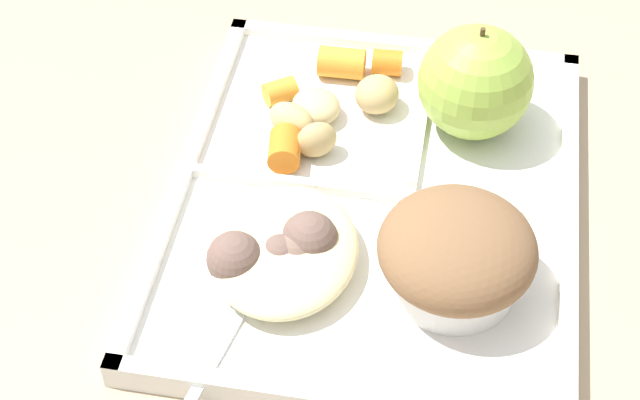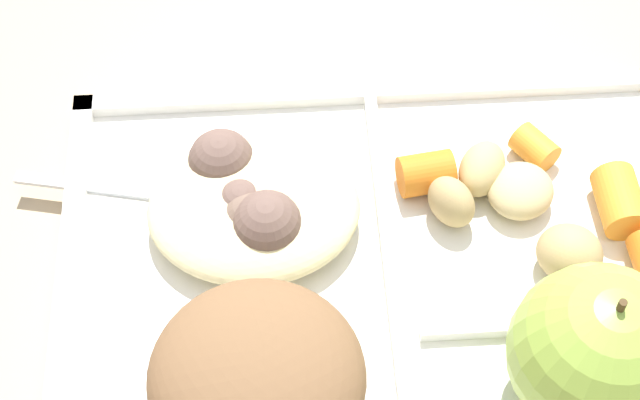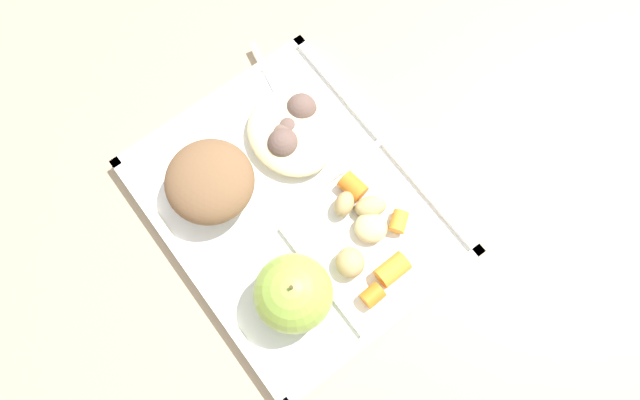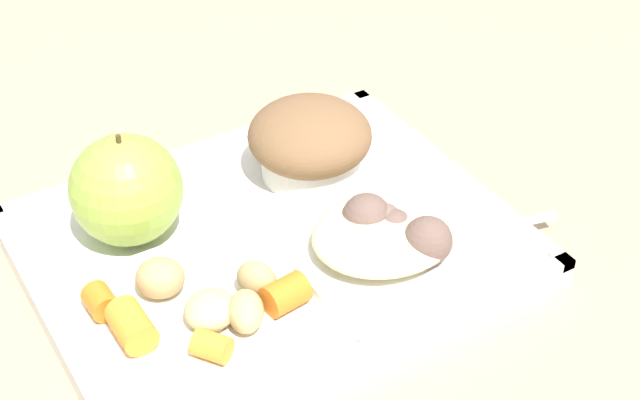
% 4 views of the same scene
% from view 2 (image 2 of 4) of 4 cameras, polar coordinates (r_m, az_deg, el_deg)
% --- Properties ---
extents(ground, '(6.00, 6.00, 0.00)m').
position_cam_2_polar(ground, '(0.53, 3.97, -5.91)').
color(ground, tan).
extents(lunch_tray, '(0.34, 0.28, 0.02)m').
position_cam_2_polar(lunch_tray, '(0.53, 4.08, -5.53)').
color(lunch_tray, white).
rests_on(lunch_tray, ground).
extents(green_apple, '(0.08, 0.08, 0.09)m').
position_cam_2_polar(green_apple, '(0.48, 15.30, -8.28)').
color(green_apple, '#93B742').
rests_on(green_apple, lunch_tray).
extents(bran_muffin, '(0.10, 0.10, 0.06)m').
position_cam_2_polar(bran_muffin, '(0.47, -3.52, -10.18)').
color(bran_muffin, silver).
rests_on(bran_muffin, lunch_tray).
extents(carrot_slice_tilted, '(0.03, 0.03, 0.02)m').
position_cam_2_polar(carrot_slice_tilted, '(0.55, 5.96, 1.48)').
color(carrot_slice_tilted, orange).
rests_on(carrot_slice_tilted, lunch_tray).
extents(carrot_slice_large, '(0.02, 0.04, 0.02)m').
position_cam_2_polar(carrot_slice_large, '(0.56, 16.43, -0.04)').
color(carrot_slice_large, orange).
rests_on(carrot_slice_large, lunch_tray).
extents(carrot_slice_near_corner, '(0.03, 0.03, 0.02)m').
position_cam_2_polar(carrot_slice_near_corner, '(0.58, 11.93, 2.89)').
color(carrot_slice_near_corner, orange).
rests_on(carrot_slice_near_corner, lunch_tray).
extents(potato_chunk_corner, '(0.05, 0.04, 0.03)m').
position_cam_2_polar(potato_chunk_corner, '(0.53, 13.79, -2.91)').
color(potato_chunk_corner, tan).
rests_on(potato_chunk_corner, lunch_tray).
extents(potato_chunk_golden, '(0.04, 0.04, 0.02)m').
position_cam_2_polar(potato_chunk_golden, '(0.56, 9.05, 1.74)').
color(potato_chunk_golden, tan).
rests_on(potato_chunk_golden, lunch_tray).
extents(potato_chunk_wedge, '(0.05, 0.05, 0.02)m').
position_cam_2_polar(potato_chunk_wedge, '(0.55, 11.15, 0.51)').
color(potato_chunk_wedge, tan).
rests_on(potato_chunk_wedge, lunch_tray).
extents(potato_chunk_small, '(0.03, 0.04, 0.03)m').
position_cam_2_polar(potato_chunk_small, '(0.54, 7.36, -0.11)').
color(potato_chunk_small, tan).
rests_on(potato_chunk_small, lunch_tray).
extents(egg_noodle_pile, '(0.11, 0.09, 0.03)m').
position_cam_2_polar(egg_noodle_pile, '(0.54, -3.73, -0.47)').
color(egg_noodle_pile, beige).
rests_on(egg_noodle_pile, lunch_tray).
extents(meatball_center, '(0.03, 0.03, 0.03)m').
position_cam_2_polar(meatball_center, '(0.53, -4.02, -1.08)').
color(meatball_center, '#755B4C').
rests_on(meatball_center, lunch_tray).
extents(meatball_side, '(0.03, 0.03, 0.03)m').
position_cam_2_polar(meatball_side, '(0.54, -4.44, -0.31)').
color(meatball_side, brown).
rests_on(meatball_side, lunch_tray).
extents(meatball_front, '(0.04, 0.04, 0.04)m').
position_cam_2_polar(meatball_front, '(0.52, -2.98, -1.44)').
color(meatball_front, brown).
rests_on(meatball_front, lunch_tray).
extents(meatball_back, '(0.04, 0.04, 0.04)m').
position_cam_2_polar(meatball_back, '(0.55, -5.54, 2.15)').
color(meatball_back, brown).
rests_on(meatball_back, lunch_tray).
extents(plastic_fork, '(0.14, 0.04, 0.00)m').
position_cam_2_polar(plastic_fork, '(0.56, -8.62, 0.23)').
color(plastic_fork, silver).
rests_on(plastic_fork, lunch_tray).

